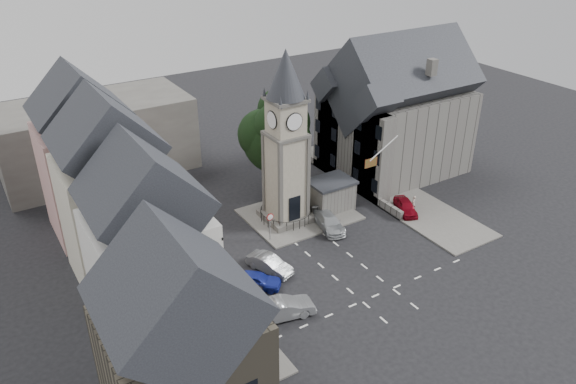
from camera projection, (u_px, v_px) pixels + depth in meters
ground at (335, 260)px, 47.45m from camera, size 120.00×120.00×0.00m
pavement_west at (169, 270)px, 46.11m from camera, size 6.00×30.00×0.14m
pavement_east at (383, 188)px, 59.01m from camera, size 6.00×26.00×0.14m
central_island at (299, 214)px, 54.12m from camera, size 10.00×8.00×0.16m
road_markings at (377, 295)px, 43.31m from camera, size 20.00×8.00×0.01m
clock_tower at (286, 140)px, 49.65m from camera, size 4.86×4.86×16.25m
stone_shelter at (331, 194)px, 54.59m from camera, size 4.30×3.30×3.08m
town_tree at (277, 130)px, 54.88m from camera, size 7.20×7.20×10.80m
warning_sign_post at (270, 222)px, 49.09m from camera, size 0.70×0.19×2.85m
terrace_pink at (88, 162)px, 49.18m from camera, size 8.10×7.60×12.80m
terrace_cream at (115, 200)px, 43.17m from camera, size 8.10×7.60×12.80m
terrace_tudor at (151, 254)px, 37.34m from camera, size 8.10×7.60×12.00m
building_sw_stone at (183, 355)px, 30.27m from camera, size 8.60×7.60×10.40m
backdrop_west at (96, 137)px, 61.04m from camera, size 20.00×10.00×8.00m
east_building at (395, 118)px, 60.04m from camera, size 14.40×11.40×12.60m
east_boundary_wall at (350, 184)px, 59.03m from camera, size 0.40×16.00×0.90m
flagpole at (384, 148)px, 50.90m from camera, size 3.68×0.10×2.74m
car_west_blue at (256, 280)px, 43.86m from camera, size 4.06×3.78×1.35m
car_west_silver at (283, 308)px, 40.70m from camera, size 4.89×2.48×1.54m
car_west_grey at (229, 286)px, 43.15m from camera, size 5.57×5.16×1.45m
car_island_silver at (270, 264)px, 45.79m from camera, size 2.75×4.33×1.35m
car_island_east at (329, 222)px, 51.68m from camera, size 2.77×4.90×1.34m
car_east_red at (406, 206)px, 54.30m from camera, size 2.91×4.13×1.30m
pedestrian at (413, 203)px, 54.53m from camera, size 0.70×0.62×1.60m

